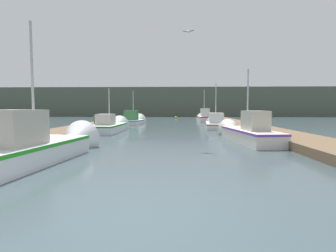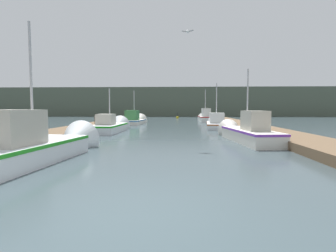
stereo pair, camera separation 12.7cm
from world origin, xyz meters
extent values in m
plane|color=#38474C|center=(0.00, 0.00, 0.00)|extent=(200.00, 200.00, 0.00)
cube|color=brown|center=(-6.50, 16.00, 0.18)|extent=(2.52, 40.00, 0.36)
cube|color=brown|center=(6.50, 16.00, 0.18)|extent=(2.52, 40.00, 0.36)
cube|color=#4C5647|center=(0.00, 56.23, 2.96)|extent=(120.00, 16.00, 5.92)
cube|color=silver|center=(-3.95, 3.70, 0.33)|extent=(2.28, 4.98, 0.66)
cube|color=#239521|center=(-3.95, 3.70, 0.60)|extent=(2.31, 5.01, 0.10)
cone|color=silver|center=(-3.64, 6.71, 0.33)|extent=(1.82, 1.40, 1.70)
cube|color=#B2AD9E|center=(-4.02, 3.10, 1.17)|extent=(1.47, 1.70, 1.02)
cylinder|color=#B2B2B7|center=(-3.92, 4.06, 2.55)|extent=(0.08, 0.08, 3.78)
cube|color=silver|center=(4.34, 9.18, 0.32)|extent=(1.97, 5.28, 0.65)
cube|color=purple|center=(4.34, 9.18, 0.59)|extent=(2.01, 5.31, 0.10)
cone|color=silver|center=(4.01, 12.32, 0.32)|extent=(1.49, 1.29, 1.37)
cube|color=#B2AD9E|center=(4.41, 8.54, 1.12)|extent=(1.07, 1.55, 0.94)
cylinder|color=#B2B2B7|center=(4.30, 9.56, 2.18)|extent=(0.08, 0.08, 3.07)
cube|color=silver|center=(-4.23, 14.14, 0.29)|extent=(1.81, 4.58, 0.58)
cube|color=#1A9918|center=(-4.23, 14.14, 0.52)|extent=(1.84, 4.61, 0.10)
cone|color=silver|center=(-4.16, 16.93, 0.29)|extent=(1.65, 1.07, 1.62)
cube|color=#B2AD9E|center=(-4.24, 13.57, 0.95)|extent=(1.08, 1.36, 0.74)
cylinder|color=#B2B2B7|center=(-4.22, 14.48, 1.85)|extent=(0.08, 0.08, 2.54)
cube|color=silver|center=(3.99, 18.60, 0.23)|extent=(2.11, 5.32, 0.46)
cube|color=#9B4E24|center=(3.99, 18.60, 0.40)|extent=(2.14, 5.35, 0.10)
cone|color=silver|center=(4.30, 21.74, 0.23)|extent=(1.63, 1.26, 1.53)
cube|color=silver|center=(3.93, 17.95, 0.89)|extent=(1.31, 1.57, 0.86)
cylinder|color=#B2B2B7|center=(4.03, 18.99, 2.17)|extent=(0.08, 0.08, 3.43)
cube|color=silver|center=(-4.12, 23.59, 0.23)|extent=(2.12, 4.36, 0.46)
cube|color=teal|center=(-4.12, 23.59, 0.40)|extent=(2.16, 4.39, 0.10)
cone|color=silver|center=(-3.91, 26.20, 0.23)|extent=(1.78, 1.14, 1.70)
cube|color=#387A42|center=(-4.16, 23.07, 0.98)|extent=(1.36, 1.43, 1.04)
cylinder|color=#B2B2B7|center=(-4.09, 23.91, 2.02)|extent=(0.08, 0.08, 3.11)
cube|color=silver|center=(4.03, 28.70, 0.34)|extent=(1.64, 3.97, 0.68)
cube|color=#A80E0E|center=(4.03, 28.70, 0.62)|extent=(1.67, 4.00, 0.10)
cone|color=silver|center=(3.95, 31.04, 0.34)|extent=(1.45, 0.82, 1.42)
cube|color=silver|center=(4.05, 28.21, 1.19)|extent=(1.03, 1.48, 1.01)
cylinder|color=#B2B2B7|center=(4.02, 28.99, 2.34)|extent=(0.08, 0.08, 3.32)
cylinder|color=#473523|center=(5.24, 13.26, 0.63)|extent=(0.25, 0.25, 1.27)
cylinder|color=silver|center=(5.24, 13.26, 1.29)|extent=(0.29, 0.29, 0.04)
cylinder|color=#473523|center=(5.47, 14.10, 0.51)|extent=(0.32, 0.32, 1.01)
cylinder|color=silver|center=(5.47, 14.10, 1.03)|extent=(0.37, 0.37, 0.04)
cylinder|color=#473523|center=(-5.39, 15.18, 0.55)|extent=(0.32, 0.32, 1.09)
cylinder|color=silver|center=(-5.39, 15.18, 1.11)|extent=(0.37, 0.37, 0.04)
sphere|color=gold|center=(0.44, 39.33, 0.13)|extent=(0.47, 0.47, 0.47)
cylinder|color=black|center=(0.44, 39.33, 0.61)|extent=(0.06, 0.06, 0.50)
ellipsoid|color=white|center=(1.17, 8.40, 5.29)|extent=(0.21, 0.31, 0.12)
cube|color=gray|center=(1.30, 8.36, 5.31)|extent=(0.29, 0.19, 0.07)
cube|color=gray|center=(1.04, 8.43, 5.31)|extent=(0.29, 0.19, 0.07)
camera|label=1|loc=(0.68, -4.14, 1.72)|focal=28.00mm
camera|label=2|loc=(0.81, -4.13, 1.72)|focal=28.00mm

